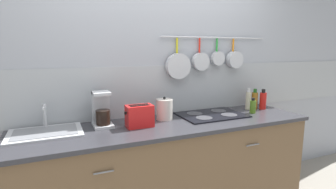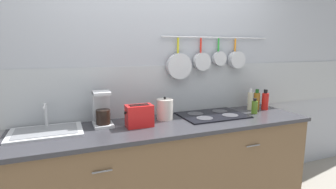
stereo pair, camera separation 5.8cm
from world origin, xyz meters
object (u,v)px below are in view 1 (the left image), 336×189
at_px(bottle_olive_oil, 255,100).
at_px(kettle, 164,109).
at_px(bottle_dish_soap, 248,100).
at_px(bottle_hot_sauce, 263,100).
at_px(coffee_maker, 102,111).
at_px(toaster, 140,116).
at_px(bottle_sesame_oil, 253,106).

bearing_deg(bottle_olive_oil, kettle, -179.83).
relative_size(bottle_dish_soap, bottle_hot_sauce, 1.05).
bearing_deg(coffee_maker, bottle_olive_oil, -0.93).
height_order(coffee_maker, bottle_hot_sauce, coffee_maker).
distance_m(toaster, kettle, 0.31).
distance_m(bottle_dish_soap, bottle_olive_oil, 0.08).
height_order(coffee_maker, bottle_dish_soap, coffee_maker).
distance_m(toaster, bottle_dish_soap, 1.30).
bearing_deg(kettle, bottle_dish_soap, 1.07).
distance_m(coffee_maker, toaster, 0.33).
relative_size(bottle_olive_oil, bottle_hot_sauce, 1.01).
xyz_separation_m(coffee_maker, bottle_dish_soap, (1.57, -0.01, -0.02)).
distance_m(bottle_sesame_oil, bottle_olive_oil, 0.20).
height_order(toaster, bottle_sesame_oil, toaster).
height_order(toaster, bottle_hot_sauce, bottle_hot_sauce).
bearing_deg(bottle_dish_soap, bottle_hot_sauce, -19.98).
relative_size(bottle_sesame_oil, bottle_dish_soap, 0.68).
distance_m(coffee_maker, bottle_olive_oil, 1.65).
relative_size(bottle_dish_soap, bottle_olive_oil, 1.04).
distance_m(coffee_maker, bottle_sesame_oil, 1.51).
bearing_deg(toaster, bottle_hot_sauce, 3.82).
xyz_separation_m(bottle_sesame_oil, bottle_dish_soap, (0.07, 0.16, 0.03)).
height_order(kettle, bottle_sesame_oil, kettle).
bearing_deg(bottle_dish_soap, bottle_sesame_oil, -114.51).
xyz_separation_m(kettle, bottle_sesame_oil, (0.93, -0.14, -0.03)).
relative_size(toaster, bottle_sesame_oil, 1.52).
relative_size(coffee_maker, bottle_dish_soap, 1.28).
relative_size(bottle_sesame_oil, bottle_hot_sauce, 0.71).
xyz_separation_m(coffee_maker, kettle, (0.57, -0.03, -0.03)).
bearing_deg(bottle_dish_soap, coffee_maker, 179.59).
bearing_deg(toaster, kettle, 25.22).
distance_m(bottle_olive_oil, bottle_hot_sauce, 0.09).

